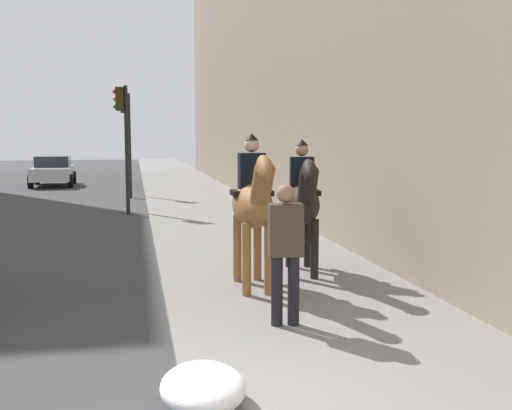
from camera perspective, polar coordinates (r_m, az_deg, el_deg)
name	(u,v)px	position (r m, az deg, el deg)	size (l,w,h in m)	color
mounted_horse_near	(253,203)	(8.92, -0.27, 0.19)	(2.15, 0.61, 2.31)	brown
mounted_horse_far	(302,201)	(9.97, 4.37, 0.35)	(2.14, 0.79, 2.22)	black
pedestrian_greeting	(285,245)	(7.23, 2.78, -3.78)	(0.30, 0.43, 1.70)	black
car_near_lane	(53,171)	(31.02, -18.51, 3.08)	(4.09, 2.08, 1.44)	#B7BABF
traffic_light_near_curb	(123,129)	(18.81, -12.33, 7.00)	(0.20, 0.44, 3.90)	black
traffic_light_far_curb	(127,128)	(23.96, -12.02, 7.04)	(0.20, 0.44, 4.03)	black
snow_pile_near	(203,387)	(5.35, -5.01, -16.66)	(0.94, 0.72, 0.32)	white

